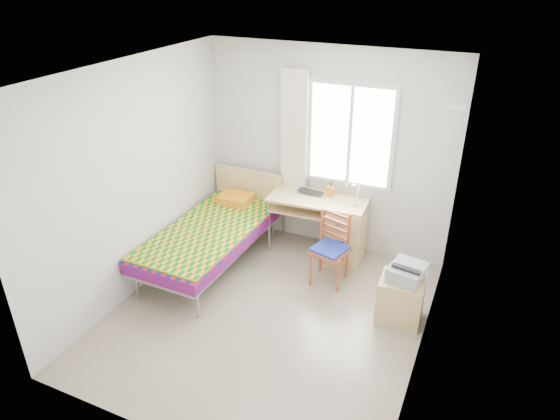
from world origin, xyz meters
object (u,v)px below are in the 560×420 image
(cabinet, at_px, (400,299))
(chair, at_px, (332,244))
(printer, at_px, (407,272))
(desk, at_px, (342,228))
(bed, at_px, (214,232))

(cabinet, bearing_deg, chair, 153.67)
(printer, bearing_deg, desk, 146.83)
(chair, bearing_deg, cabinet, -7.41)
(bed, xyz_separation_m, desk, (1.41, 0.79, -0.03))
(desk, xyz_separation_m, cabinet, (0.96, -0.94, -0.17))
(chair, relative_size, cabinet, 1.73)
(bed, distance_m, cabinet, 2.38)
(bed, height_order, cabinet, bed)
(cabinet, bearing_deg, desk, 133.09)
(bed, distance_m, chair, 1.48)
(chair, relative_size, printer, 2.00)
(desk, relative_size, chair, 1.46)
(desk, bearing_deg, chair, -87.77)
(bed, bearing_deg, cabinet, -2.11)
(bed, relative_size, desk, 1.69)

